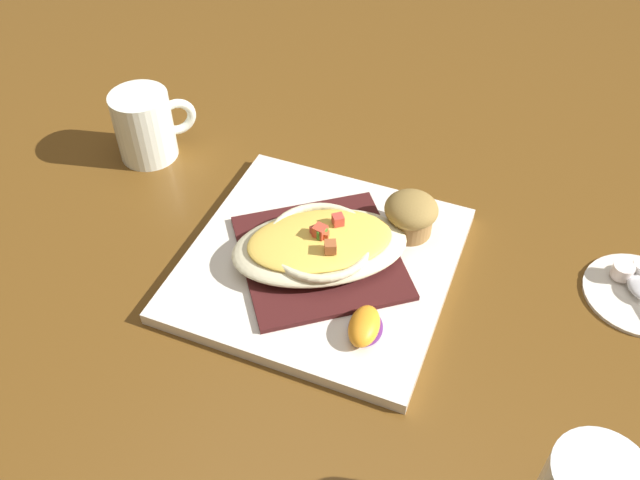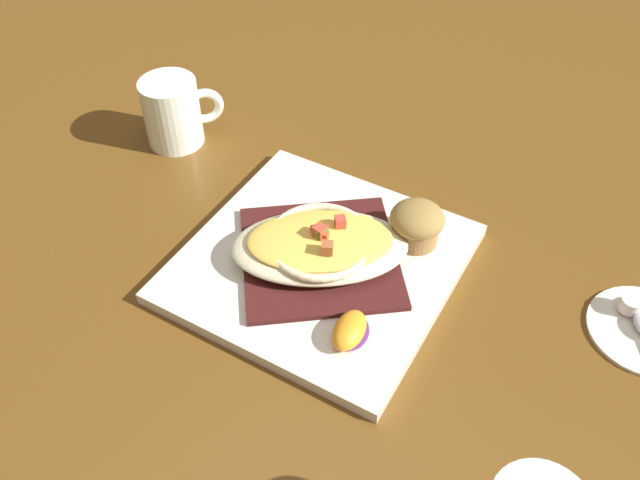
# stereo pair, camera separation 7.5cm
# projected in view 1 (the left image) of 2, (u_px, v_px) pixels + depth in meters

# --- Properties ---
(ground_plane) EXTENTS (2.60, 2.60, 0.00)m
(ground_plane) POSITION_uv_depth(u_px,v_px,m) (320.00, 267.00, 0.78)
(ground_plane) COLOR brown
(square_plate) EXTENTS (0.34, 0.34, 0.02)m
(square_plate) POSITION_uv_depth(u_px,v_px,m) (320.00, 263.00, 0.77)
(square_plate) COLOR silver
(square_plate) RESTS_ON ground_plane
(folded_napkin) EXTENTS (0.25, 0.25, 0.01)m
(folded_napkin) POSITION_uv_depth(u_px,v_px,m) (320.00, 256.00, 0.77)
(folded_napkin) COLOR #411716
(folded_napkin) RESTS_ON square_plate
(gratin_dish) EXTENTS (0.23, 0.22, 0.04)m
(gratin_dish) POSITION_uv_depth(u_px,v_px,m) (320.00, 244.00, 0.75)
(gratin_dish) COLOR beige
(gratin_dish) RESTS_ON folded_napkin
(muffin) EXTENTS (0.06, 0.06, 0.05)m
(muffin) POSITION_uv_depth(u_px,v_px,m) (411.00, 214.00, 0.78)
(muffin) COLOR olive
(muffin) RESTS_ON square_plate
(orange_garnish) EXTENTS (0.05, 0.06, 0.02)m
(orange_garnish) POSITION_uv_depth(u_px,v_px,m) (364.00, 326.00, 0.69)
(orange_garnish) COLOR #54246D
(orange_garnish) RESTS_ON square_plate
(coffee_mug) EXTENTS (0.08, 0.10, 0.09)m
(coffee_mug) POSITION_uv_depth(u_px,v_px,m) (146.00, 128.00, 0.90)
(coffee_mug) COLOR white
(coffee_mug) RESTS_ON ground_plane
(creamer_saucer) EXTENTS (0.12, 0.12, 0.01)m
(creamer_saucer) POSITION_uv_depth(u_px,v_px,m) (639.00, 293.00, 0.75)
(creamer_saucer) COLOR silver
(creamer_saucer) RESTS_ON ground_plane
(creamer_cup_1) EXTENTS (0.02, 0.02, 0.02)m
(creamer_cup_1) POSITION_uv_depth(u_px,v_px,m) (623.00, 271.00, 0.75)
(creamer_cup_1) COLOR white
(creamer_cup_1) RESTS_ON creamer_saucer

